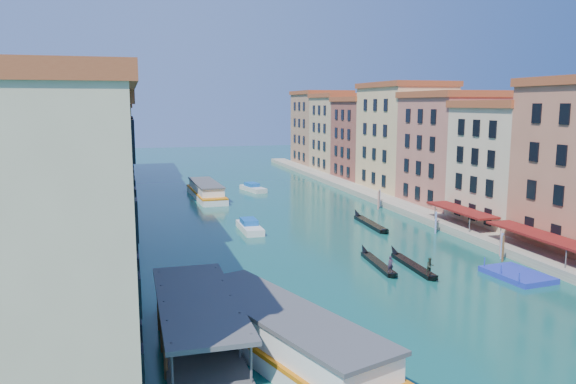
% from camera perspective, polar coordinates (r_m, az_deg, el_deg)
% --- Properties ---
extents(left_bank_palazzos, '(12.80, 128.40, 21.00)m').
position_cam_1_polar(left_bank_palazzos, '(90.85, -19.46, 3.82)').
color(left_bank_palazzos, tan).
rests_on(left_bank_palazzos, ground).
extents(right_bank_palazzos, '(12.80, 128.40, 21.00)m').
position_cam_1_polar(right_bank_palazzos, '(103.84, 13.19, 4.69)').
color(right_bank_palazzos, '#AB5233').
rests_on(right_bank_palazzos, ground).
extents(quay, '(4.00, 140.00, 1.00)m').
position_cam_1_polar(quay, '(101.32, 9.04, -0.55)').
color(quay, gray).
rests_on(quay, ground).
extents(restaurant_awnings, '(3.20, 44.55, 3.12)m').
position_cam_1_polar(restaurant_awnings, '(65.97, 24.68, -4.17)').
color(restaurant_awnings, maroon).
rests_on(restaurant_awnings, ground).
extents(vaporetto_stop, '(5.40, 16.40, 3.65)m').
position_cam_1_polar(vaporetto_stop, '(40.97, -9.10, -13.52)').
color(vaporetto_stop, '#505052').
rests_on(vaporetto_stop, ground).
extents(mooring_poles_right, '(1.44, 54.24, 3.20)m').
position_cam_1_polar(mooring_poles_right, '(68.91, 19.51, -4.77)').
color(mooring_poles_right, brown).
rests_on(mooring_poles_right, ground).
extents(mooring_poles_left, '(0.24, 8.24, 3.20)m').
position_cam_1_polar(mooring_poles_left, '(40.86, -12.68, -13.91)').
color(mooring_poles_left, brown).
rests_on(mooring_poles_left, ground).
extents(vaporetto_near, '(12.08, 23.20, 3.38)m').
position_cam_1_polar(vaporetto_near, '(39.11, -0.55, -14.40)').
color(vaporetto_near, white).
rests_on(vaporetto_near, ground).
extents(vaporetto_far, '(5.17, 19.55, 2.88)m').
position_cam_1_polar(vaporetto_far, '(103.77, -8.34, 0.14)').
color(vaporetto_far, white).
rests_on(vaporetto_far, ground).
extents(gondola_fore, '(1.82, 11.24, 2.24)m').
position_cam_1_polar(gondola_fore, '(60.77, 9.14, -7.07)').
color(gondola_fore, black).
rests_on(gondola_fore, ground).
extents(gondola_right, '(1.49, 11.69, 2.33)m').
position_cam_1_polar(gondola_right, '(60.51, 12.68, -7.18)').
color(gondola_right, black).
rests_on(gondola_right, ground).
extents(gondola_far, '(1.76, 13.53, 1.91)m').
position_cam_1_polar(gondola_far, '(80.39, 8.30, -3.09)').
color(gondola_far, black).
rests_on(gondola_far, ground).
extents(motorboat_mid, '(2.44, 7.63, 1.58)m').
position_cam_1_polar(motorboat_mid, '(76.24, -3.92, -3.50)').
color(motorboat_mid, white).
rests_on(motorboat_mid, ground).
extents(motorboat_far, '(4.20, 7.96, 1.58)m').
position_cam_1_polar(motorboat_far, '(111.01, -3.59, 0.43)').
color(motorboat_far, silver).
rests_on(motorboat_far, ground).
extents(blue_dock, '(4.92, 6.85, 0.54)m').
position_cam_1_polar(blue_dock, '(60.61, 22.28, -7.79)').
color(blue_dock, '#2336B3').
rests_on(blue_dock, ground).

